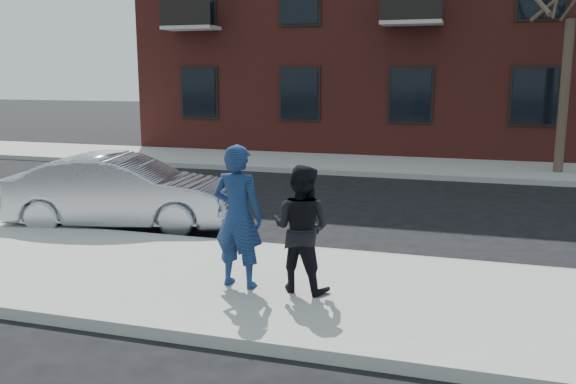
% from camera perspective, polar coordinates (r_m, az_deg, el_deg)
% --- Properties ---
extents(ground, '(100.00, 100.00, 0.00)m').
position_cam_1_polar(ground, '(8.38, 0.99, -9.15)').
color(ground, black).
rests_on(ground, ground).
extents(near_sidewalk, '(50.00, 3.50, 0.15)m').
position_cam_1_polar(near_sidewalk, '(8.13, 0.50, -9.24)').
color(near_sidewalk, gray).
rests_on(near_sidewalk, ground).
extents(near_curb, '(50.00, 0.10, 0.15)m').
position_cam_1_polar(near_curb, '(9.78, 3.51, -5.73)').
color(near_curb, '#999691').
rests_on(near_curb, ground).
extents(far_sidewalk, '(50.00, 3.50, 0.15)m').
position_cam_1_polar(far_sidewalk, '(19.14, 10.33, 2.39)').
color(far_sidewalk, gray).
rests_on(far_sidewalk, ground).
extents(far_curb, '(50.00, 0.10, 0.15)m').
position_cam_1_polar(far_curb, '(17.38, 9.63, 1.55)').
color(far_curb, '#999691').
rests_on(far_curb, ground).
extents(silver_sedan, '(4.46, 2.31, 1.40)m').
position_cam_1_polar(silver_sedan, '(11.90, -15.26, 0.03)').
color(silver_sedan, '#999BA3').
rests_on(silver_sedan, ground).
extents(man_hoodie, '(0.72, 0.55, 1.87)m').
position_cam_1_polar(man_hoodie, '(7.86, -4.70, -2.28)').
color(man_hoodie, navy).
rests_on(man_hoodie, near_sidewalk).
extents(man_peacoat, '(0.88, 0.74, 1.63)m').
position_cam_1_polar(man_peacoat, '(7.72, 1.25, -3.43)').
color(man_peacoat, black).
rests_on(man_peacoat, near_sidewalk).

